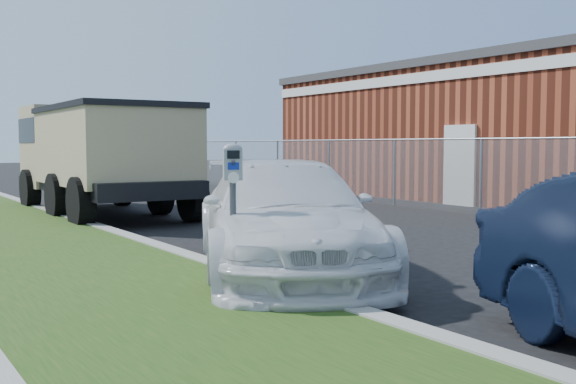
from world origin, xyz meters
TOP-DOWN VIEW (x-y plane):
  - ground at (0.00, 0.00)m, footprint 120.00×120.00m
  - chainlink_fence at (6.00, 7.00)m, footprint 0.06×30.06m
  - brick_building at (12.00, 8.00)m, footprint 9.20×14.20m
  - parking_meter at (-3.05, -0.43)m, footprint 0.25×0.21m
  - white_wagon at (-1.85, 0.47)m, footprint 3.96×5.41m
  - dump_truck at (-1.49, 9.10)m, footprint 2.78×6.78m

SIDE VIEW (x-z plane):
  - ground at x=0.00m, z-range 0.00..0.00m
  - white_wagon at x=-1.85m, z-range 0.00..1.46m
  - parking_meter at x=-3.05m, z-range 0.48..2.01m
  - chainlink_fence at x=6.00m, z-range -13.74..16.26m
  - dump_truck at x=-1.49m, z-range 0.17..2.80m
  - brick_building at x=12.00m, z-range 0.04..4.21m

